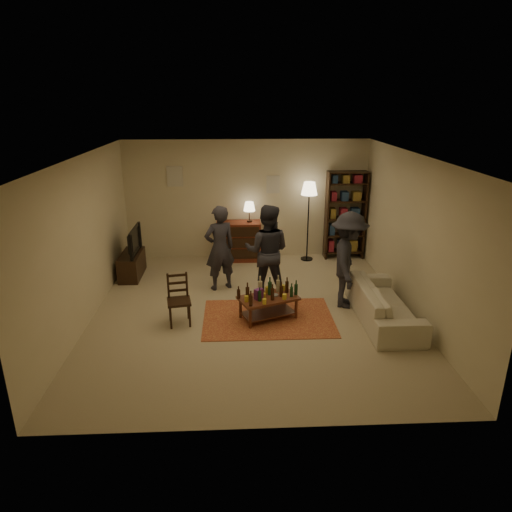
{
  "coord_description": "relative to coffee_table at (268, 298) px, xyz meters",
  "views": [
    {
      "loc": [
        -0.28,
        -7.26,
        3.6
      ],
      "look_at": [
        0.07,
        0.1,
        1.0
      ],
      "focal_mm": 32.0,
      "sensor_mm": 36.0,
      "label": 1
    }
  ],
  "objects": [
    {
      "name": "person_by_sofa",
      "position": [
        1.44,
        0.46,
        0.49
      ],
      "size": [
        0.88,
        1.23,
        1.73
      ],
      "primitive_type": "imported",
      "rotation": [
        0.0,
        0.0,
        1.34
      ],
      "color": "#26262E",
      "rests_on": "ground"
    },
    {
      "name": "person_left",
      "position": [
        -0.84,
        1.34,
        0.46
      ],
      "size": [
        0.72,
        0.61,
        1.67
      ],
      "primitive_type": "imported",
      "rotation": [
        0.0,
        0.0,
        3.57
      ],
      "color": "#2A2931",
      "rests_on": "ground"
    },
    {
      "name": "dining_chair",
      "position": [
        -1.49,
        -0.07,
        0.08
      ],
      "size": [
        0.44,
        0.44,
        0.87
      ],
      "rotation": [
        0.0,
        0.0,
        0.18
      ],
      "color": "black",
      "rests_on": "ground"
    },
    {
      "name": "sofa",
      "position": [
        1.94,
        -0.13,
        -0.07
      ],
      "size": [
        0.81,
        2.08,
        0.61
      ],
      "primitive_type": "imported",
      "rotation": [
        0.0,
        0.0,
        1.57
      ],
      "color": "beige",
      "rests_on": "ground"
    },
    {
      "name": "rug",
      "position": [
        0.0,
        -0.0,
        -0.37
      ],
      "size": [
        2.2,
        1.5,
        0.01
      ],
      "primitive_type": "cube",
      "color": "maroon",
      "rests_on": "ground"
    },
    {
      "name": "floor_lamp",
      "position": [
        1.12,
        2.92,
        1.16
      ],
      "size": [
        0.36,
        0.36,
        1.81
      ],
      "color": "black",
      "rests_on": "ground"
    },
    {
      "name": "bookshelf",
      "position": [
        1.98,
        3.05,
        0.66
      ],
      "size": [
        0.9,
        0.34,
        2.02
      ],
      "color": "black",
      "rests_on": "ground"
    },
    {
      "name": "room_shell",
      "position": [
        -0.91,
        3.25,
        1.44
      ],
      "size": [
        6.0,
        6.0,
        6.0
      ],
      "color": "beige",
      "rests_on": "ground"
    },
    {
      "name": "coffee_table",
      "position": [
        0.0,
        0.0,
        0.0
      ],
      "size": [
        1.1,
        0.85,
        0.74
      ],
      "rotation": [
        0.0,
        0.0,
        0.38
      ],
      "color": "brown",
      "rests_on": "ground"
    },
    {
      "name": "floor",
      "position": [
        -0.26,
        0.27,
        -0.37
      ],
      "size": [
        6.0,
        6.0,
        0.0
      ],
      "primitive_type": "plane",
      "color": "#C6B793",
      "rests_on": "ground"
    },
    {
      "name": "person_right",
      "position": [
        0.05,
        0.97,
        0.51
      ],
      "size": [
        0.98,
        0.83,
        1.76
      ],
      "primitive_type": "imported",
      "rotation": [
        0.0,
        0.0,
        2.93
      ],
      "color": "#292932",
      "rests_on": "ground"
    },
    {
      "name": "tv_stand",
      "position": [
        -2.71,
        2.07,
        0.01
      ],
      "size": [
        0.4,
        1.0,
        1.06
      ],
      "color": "black",
      "rests_on": "ground"
    },
    {
      "name": "dresser",
      "position": [
        -0.45,
        2.98,
        0.1
      ],
      "size": [
        1.0,
        0.5,
        1.36
      ],
      "color": "maroon",
      "rests_on": "ground"
    }
  ]
}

